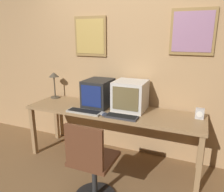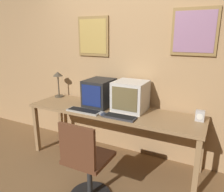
# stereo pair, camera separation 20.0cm
# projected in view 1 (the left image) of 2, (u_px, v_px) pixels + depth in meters

# --- Properties ---
(wall_back) EXTENTS (8.00, 0.08, 2.60)m
(wall_back) POSITION_uv_depth(u_px,v_px,m) (123.00, 63.00, 3.05)
(wall_back) COLOR tan
(wall_back) RESTS_ON ground_plane
(desk) EXTENTS (2.33, 0.64, 0.74)m
(desk) POSITION_uv_depth(u_px,v_px,m) (112.00, 115.00, 2.88)
(desk) COLOR #99754C
(desk) RESTS_ON ground_plane
(monitor_left) EXTENTS (0.34, 0.42, 0.37)m
(monitor_left) POSITION_uv_depth(u_px,v_px,m) (98.00, 93.00, 2.98)
(monitor_left) COLOR black
(monitor_left) RESTS_ON desk
(monitor_right) EXTENTS (0.40, 0.40, 0.38)m
(monitor_right) POSITION_uv_depth(u_px,v_px,m) (130.00, 96.00, 2.83)
(monitor_right) COLOR beige
(monitor_right) RESTS_ON desk
(keyboard_main) EXTENTS (0.46, 0.15, 0.03)m
(keyboard_main) POSITION_uv_depth(u_px,v_px,m) (84.00, 112.00, 2.76)
(keyboard_main) COLOR #A8A399
(keyboard_main) RESTS_ON desk
(keyboard_side) EXTENTS (0.39, 0.15, 0.03)m
(keyboard_side) POSITION_uv_depth(u_px,v_px,m) (122.00, 117.00, 2.59)
(keyboard_side) COLOR #333338
(keyboard_side) RESTS_ON desk
(mouse_near_keyboard) EXTENTS (0.06, 0.11, 0.03)m
(mouse_near_keyboard) POSITION_uv_depth(u_px,v_px,m) (105.00, 114.00, 2.65)
(mouse_near_keyboard) COLOR #282D3D
(mouse_near_keyboard) RESTS_ON desk
(mouse_far_corner) EXTENTS (0.06, 0.12, 0.03)m
(mouse_far_corner) POSITION_uv_depth(u_px,v_px,m) (103.00, 114.00, 2.68)
(mouse_far_corner) COLOR gray
(mouse_far_corner) RESTS_ON desk
(desk_clock) EXTENTS (0.10, 0.06, 0.13)m
(desk_clock) POSITION_uv_depth(u_px,v_px,m) (200.00, 114.00, 2.54)
(desk_clock) COLOR #B7B2AD
(desk_clock) RESTS_ON desk
(desk_lamp) EXTENTS (0.15, 0.15, 0.40)m
(desk_lamp) POSITION_uv_depth(u_px,v_px,m) (54.00, 79.00, 3.33)
(desk_lamp) COLOR #4C4233
(desk_lamp) RESTS_ON desk
(office_chair) EXTENTS (0.44, 0.44, 0.90)m
(office_chair) POSITION_uv_depth(u_px,v_px,m) (92.00, 167.00, 2.19)
(office_chair) COLOR black
(office_chair) RESTS_ON ground_plane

